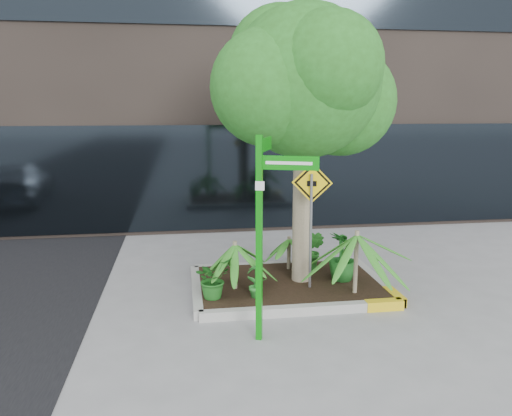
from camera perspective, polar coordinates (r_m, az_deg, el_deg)
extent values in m
plane|color=gray|center=(8.55, 2.82, -10.04)|extent=(80.00, 80.00, 0.00)
cube|color=#9E9E99|center=(9.85, 2.37, -6.60)|extent=(3.20, 0.15, 0.15)
cube|color=#9E9E99|center=(7.84, 5.45, -11.54)|extent=(3.20, 0.15, 0.15)
cube|color=#9E9E99|center=(8.66, -6.83, -9.30)|extent=(0.15, 2.20, 0.15)
cube|color=#9E9E99|center=(9.29, 13.51, -8.07)|extent=(0.15, 2.20, 0.15)
cube|color=gold|center=(8.23, 14.42, -10.71)|extent=(0.60, 0.17, 0.15)
cube|color=black|center=(8.82, 3.73, -8.52)|extent=(3.05, 2.05, 0.06)
cylinder|color=gray|center=(8.54, 5.34, 0.83)|extent=(0.33, 0.33, 3.12)
cylinder|color=gray|center=(8.43, 6.18, 8.51)|extent=(0.59, 0.17, 1.01)
sphere|color=#225D1A|center=(8.41, 5.60, 14.19)|extent=(2.50, 2.50, 2.50)
sphere|color=#225D1A|center=(8.90, 9.72, 11.92)|extent=(1.87, 1.87, 1.87)
sphere|color=#225D1A|center=(8.07, 1.52, 13.61)|extent=(1.87, 1.87, 1.87)
sphere|color=#225D1A|center=(7.87, 8.30, 15.83)|extent=(1.67, 1.67, 1.67)
sphere|color=#225D1A|center=(8.87, 2.76, 16.78)|extent=(1.77, 1.77, 1.77)
cylinder|color=gray|center=(8.28, 11.35, -6.06)|extent=(0.07, 0.07, 1.04)
cylinder|color=gray|center=(8.35, -2.41, -6.51)|extent=(0.07, 0.07, 0.82)
cylinder|color=gray|center=(9.36, 3.77, -5.12)|extent=(0.07, 0.07, 0.62)
imported|color=#1B5B1A|center=(8.01, -4.96, -8.01)|extent=(0.81, 0.81, 0.64)
imported|color=#1E6420|center=(8.87, 9.87, -5.42)|extent=(0.67, 0.67, 0.86)
imported|color=#237326|center=(7.99, -0.09, -8.04)|extent=(0.46, 0.46, 0.63)
imported|color=#1D5919|center=(9.26, 6.46, -4.88)|extent=(0.60, 0.60, 0.77)
cube|color=#0B830E|center=(6.60, 0.36, -3.81)|extent=(0.10, 0.10, 2.79)
cube|color=#0B830E|center=(6.34, 3.74, 5.16)|extent=(0.73, 0.30, 0.18)
cube|color=#0B830E|center=(6.76, 1.05, 7.27)|extent=(0.30, 0.73, 0.18)
cube|color=white|center=(6.32, 3.77, 5.14)|extent=(0.56, 0.22, 0.04)
cube|color=white|center=(6.76, 0.93, 7.27)|extent=(0.22, 0.56, 0.04)
cube|color=white|center=(6.40, 0.43, 2.55)|extent=(0.11, 0.05, 0.12)
cylinder|color=slate|center=(8.19, 6.27, -2.78)|extent=(0.11, 0.22, 1.95)
cube|color=yellow|center=(8.01, 6.43, 2.88)|extent=(0.63, 0.22, 0.65)
cube|color=black|center=(8.00, 6.45, 2.87)|extent=(0.55, 0.18, 0.58)
cube|color=yellow|center=(8.00, 6.46, 2.87)|extent=(0.47, 0.15, 0.49)
cube|color=black|center=(7.99, 6.40, 2.79)|extent=(0.15, 0.05, 0.09)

